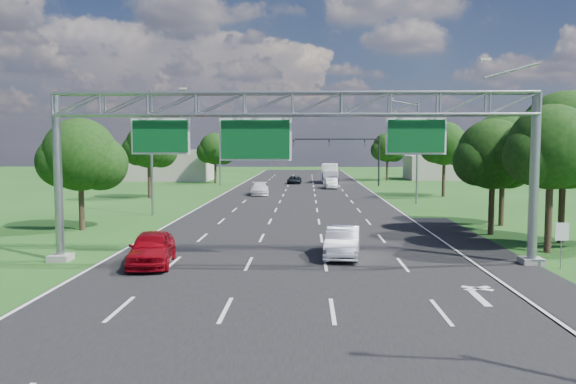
{
  "coord_description": "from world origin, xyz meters",
  "views": [
    {
      "loc": [
        0.95,
        -14.41,
        5.5
      ],
      "look_at": [
        0.01,
        12.48,
        3.33
      ],
      "focal_mm": 35.0,
      "sensor_mm": 36.0,
      "label": 1
    }
  ],
  "objects_px": {
    "sign_gantry": "(294,117)",
    "red_coupe": "(152,248)",
    "regulatory_sign": "(562,236)",
    "silver_sedan": "(343,242)",
    "box_truck": "(330,174)",
    "traffic_signal": "(354,149)"
  },
  "relations": [
    {
      "from": "sign_gantry",
      "to": "box_truck",
      "type": "xyz_separation_m",
      "value": [
        4.1,
        59.9,
        -5.51
      ]
    },
    {
      "from": "sign_gantry",
      "to": "box_truck",
      "type": "distance_m",
      "value": 60.29
    },
    {
      "from": "sign_gantry",
      "to": "regulatory_sign",
      "type": "bearing_deg",
      "value": -4.83
    },
    {
      "from": "sign_gantry",
      "to": "red_coupe",
      "type": "bearing_deg",
      "value": -172.28
    },
    {
      "from": "sign_gantry",
      "to": "red_coupe",
      "type": "relative_size",
      "value": 4.98
    },
    {
      "from": "silver_sedan",
      "to": "box_truck",
      "type": "relative_size",
      "value": 0.6
    },
    {
      "from": "traffic_signal",
      "to": "sign_gantry",
      "type": "bearing_deg",
      "value": -97.68
    },
    {
      "from": "sign_gantry",
      "to": "silver_sedan",
      "type": "relative_size",
      "value": 5.07
    },
    {
      "from": "silver_sedan",
      "to": "traffic_signal",
      "type": "bearing_deg",
      "value": 91.13
    },
    {
      "from": "red_coupe",
      "to": "silver_sedan",
      "type": "xyz_separation_m",
      "value": [
        9.0,
        2.36,
        -0.04
      ]
    },
    {
      "from": "silver_sedan",
      "to": "regulatory_sign",
      "type": "bearing_deg",
      "value": -8.01
    },
    {
      "from": "sign_gantry",
      "to": "box_truck",
      "type": "bearing_deg",
      "value": 86.09
    },
    {
      "from": "sign_gantry",
      "to": "silver_sedan",
      "type": "xyz_separation_m",
      "value": [
        2.4,
        1.47,
        -6.13
      ]
    },
    {
      "from": "regulatory_sign",
      "to": "silver_sedan",
      "type": "height_order",
      "value": "regulatory_sign"
    },
    {
      "from": "traffic_signal",
      "to": "red_coupe",
      "type": "xyz_separation_m",
      "value": [
        -13.75,
        -53.9,
        -4.36
      ]
    },
    {
      "from": "red_coupe",
      "to": "box_truck",
      "type": "height_order",
      "value": "box_truck"
    },
    {
      "from": "silver_sedan",
      "to": "box_truck",
      "type": "height_order",
      "value": "box_truck"
    },
    {
      "from": "box_truck",
      "to": "silver_sedan",
      "type": "bearing_deg",
      "value": -86.51
    },
    {
      "from": "regulatory_sign",
      "to": "box_truck",
      "type": "xyz_separation_m",
      "value": [
        -7.97,
        60.92,
        -0.13
      ]
    },
    {
      "from": "traffic_signal",
      "to": "red_coupe",
      "type": "relative_size",
      "value": 2.59
    },
    {
      "from": "sign_gantry",
      "to": "red_coupe",
      "type": "height_order",
      "value": "sign_gantry"
    },
    {
      "from": "traffic_signal",
      "to": "regulatory_sign",
      "type": "bearing_deg",
      "value": -84.8
    }
  ]
}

